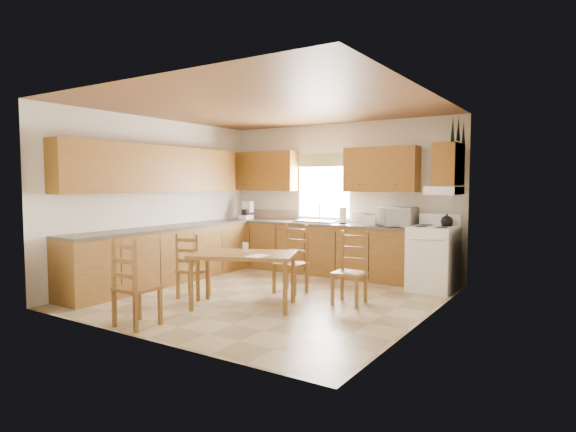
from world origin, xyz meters
The scene contains 35 objects.
floor centered at (0.00, 0.00, 0.00)m, with size 4.50×4.50×0.00m, color tan.
ceiling centered at (0.00, 0.00, 2.70)m, with size 4.50×4.50×0.00m, color brown.
wall_left centered at (-2.25, 0.00, 1.35)m, with size 4.50×4.50×0.00m, color silver.
wall_right centered at (2.25, 0.00, 1.35)m, with size 4.50×4.50×0.00m, color silver.
wall_back centered at (0.00, 2.25, 1.35)m, with size 4.50×4.50×0.00m, color silver.
wall_front centered at (0.00, -2.25, 1.35)m, with size 4.50×4.50×0.00m, color silver.
lower_cab_back centered at (-0.38, 1.95, 0.44)m, with size 3.75×0.60×0.88m, color brown.
lower_cab_left centered at (-1.95, -0.15, 0.44)m, with size 0.60×3.60×0.88m, color brown.
counter_back centered at (-0.38, 1.95, 0.90)m, with size 3.75×0.63×0.04m, color #4E453F.
counter_left centered at (-1.95, -0.15, 0.90)m, with size 0.63×3.60×0.04m, color #4E453F.
backsplash centered at (-0.38, 2.24, 1.01)m, with size 3.75×0.01×0.18m, color #9D7F6B.
upper_cab_back_left centered at (-1.55, 2.08, 1.85)m, with size 1.41×0.33×0.75m, color brown.
upper_cab_back_right centered at (0.86, 2.08, 1.85)m, with size 1.25×0.33×0.75m, color brown.
upper_cab_left centered at (-2.08, -0.15, 1.85)m, with size 0.33×3.60×0.75m, color brown.
upper_cab_stove centered at (2.08, 1.65, 1.90)m, with size 0.33×0.62×0.62m, color brown.
range_hood centered at (2.03, 1.65, 1.52)m, with size 0.44×0.62×0.12m, color white.
window_frame centered at (-0.30, 2.22, 1.55)m, with size 1.13×0.02×1.18m, color white.
window_pane centered at (-0.30, 2.21, 1.55)m, with size 1.05×0.01×1.10m, color white.
window_valance centered at (-0.30, 2.19, 2.05)m, with size 1.19×0.01×0.24m, color #466635.
sink_basin centered at (-0.30, 1.95, 0.94)m, with size 0.75×0.45×0.04m, color silver.
pine_decal_a centered at (2.21, 1.33, 2.38)m, with size 0.22×0.22×0.36m, color black.
pine_decal_b centered at (2.21, 1.65, 2.42)m, with size 0.22×0.22×0.36m, color black.
pine_decal_c centered at (2.21, 1.97, 2.38)m, with size 0.22×0.22×0.36m, color black.
stove centered at (1.88, 1.68, 0.48)m, with size 0.65×0.67×0.96m, color white.
coffeemaker centered at (-1.86, 1.91, 1.10)m, with size 0.22×0.26×0.37m, color white.
paper_towel centered at (0.21, 1.97, 1.06)m, with size 0.12×0.12×0.28m, color white.
toaster centered at (0.75, 1.87, 1.01)m, with size 0.21×0.14×0.17m, color white.
microwave centered at (1.22, 1.93, 1.08)m, with size 0.53×0.38×0.32m, color white.
dining_table centered at (0.06, -0.63, 0.36)m, with size 1.33×0.76×0.72m, color brown.
chair_near_left centered at (-0.86, -0.62, 0.46)m, with size 0.38×0.36×0.91m, color brown.
chair_near_right centered at (-0.44, -1.97, 0.51)m, with size 0.43×0.41×1.01m, color brown.
chair_far_left centered at (0.14, 0.38, 0.50)m, with size 0.42×0.40×1.00m, color brown.
chair_far_right centered at (1.16, 0.26, 0.48)m, with size 0.41×0.39×0.97m, color brown.
table_paper centered at (0.37, -0.75, 0.72)m, with size 0.21×0.28×0.00m, color white.
table_card centered at (0.03, -0.56, 0.78)m, with size 0.10×0.02×0.13m, color white.
Camera 1 is at (3.93, -5.58, 1.64)m, focal length 30.00 mm.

